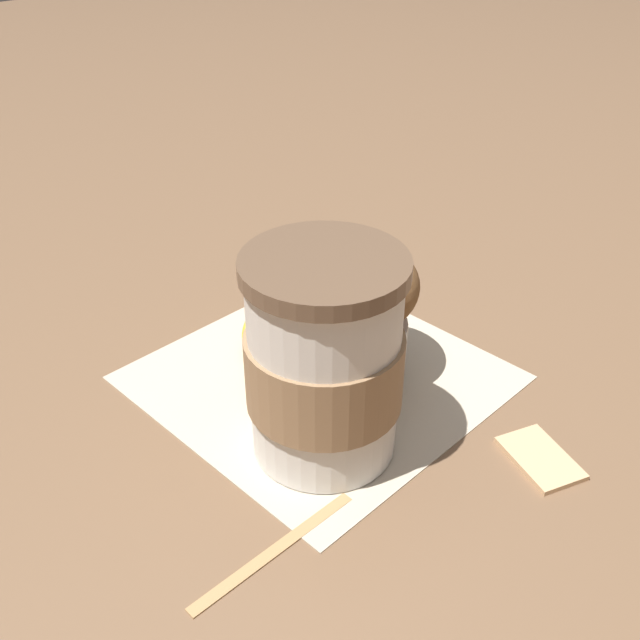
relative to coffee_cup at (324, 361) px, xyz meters
The scene contains 7 objects.
ground_plane 0.09m from the coffee_cup, 36.66° to the right, with size 3.00×3.00×0.00m, color brown.
paper_napkin 0.09m from the coffee_cup, 36.66° to the right, with size 0.21×0.21×0.00m, color beige.
coffee_cup is the anchor object (origin of this frame).
muffin 0.08m from the coffee_cup, 53.14° to the right, with size 0.09×0.09×0.10m.
banana 0.08m from the coffee_cup, 13.05° to the right, with size 0.15×0.08×0.03m.
sugar_packet 0.14m from the coffee_cup, 135.04° to the right, with size 0.05×0.03×0.01m, color #E0B27F.
wooden_stirrer 0.11m from the coffee_cup, 123.60° to the left, with size 0.11×0.01×0.00m, color tan.
Camera 1 is at (-0.32, 0.26, 0.32)m, focal length 42.00 mm.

